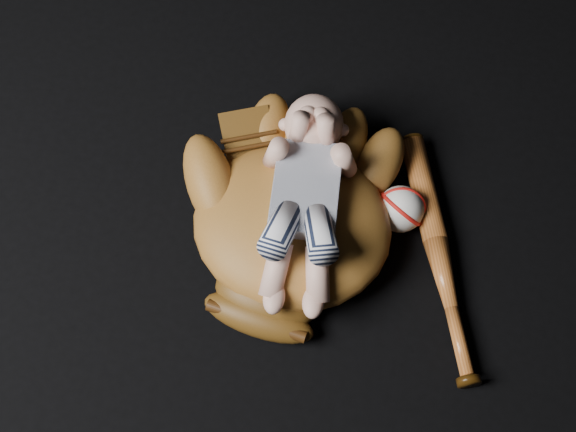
{
  "coord_description": "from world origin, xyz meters",
  "views": [
    {
      "loc": [
        0.14,
        -0.52,
        1.1
      ],
      "look_at": [
        0.08,
        0.02,
        0.07
      ],
      "focal_mm": 50.0,
      "sensor_mm": 36.0,
      "label": 1
    }
  ],
  "objects_px": {
    "newborn_baby": "(304,204)",
    "baseball": "(401,209)",
    "baseball_glove": "(292,220)",
    "baseball_bat": "(439,255)"
  },
  "relations": [
    {
      "from": "newborn_baby",
      "to": "baseball",
      "type": "height_order",
      "value": "newborn_baby"
    },
    {
      "from": "baseball_glove",
      "to": "newborn_baby",
      "type": "xyz_separation_m",
      "value": [
        0.02,
        0.0,
        0.05
      ]
    },
    {
      "from": "baseball_glove",
      "to": "newborn_baby",
      "type": "bearing_deg",
      "value": 19.52
    },
    {
      "from": "baseball_bat",
      "to": "baseball",
      "type": "bearing_deg",
      "value": 134.99
    },
    {
      "from": "newborn_baby",
      "to": "baseball_bat",
      "type": "height_order",
      "value": "newborn_baby"
    },
    {
      "from": "newborn_baby",
      "to": "baseball_bat",
      "type": "distance_m",
      "value": 0.23
    },
    {
      "from": "baseball",
      "to": "newborn_baby",
      "type": "bearing_deg",
      "value": -160.73
    },
    {
      "from": "baseball_glove",
      "to": "newborn_baby",
      "type": "distance_m",
      "value": 0.05
    },
    {
      "from": "baseball_bat",
      "to": "newborn_baby",
      "type": "bearing_deg",
      "value": 176.65
    },
    {
      "from": "baseball_glove",
      "to": "baseball_bat",
      "type": "xyz_separation_m",
      "value": [
        0.22,
        -0.01,
        -0.05
      ]
    }
  ]
}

